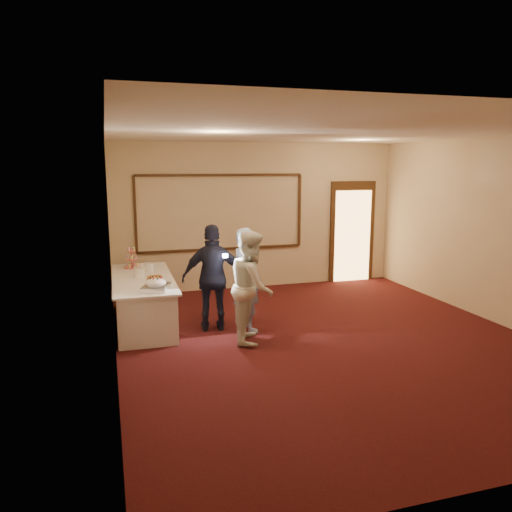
{
  "coord_description": "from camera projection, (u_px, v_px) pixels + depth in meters",
  "views": [
    {
      "loc": [
        -3.02,
        -6.4,
        2.55
      ],
      "look_at": [
        -0.83,
        0.93,
        1.15
      ],
      "focal_mm": 35.0,
      "sensor_mm": 36.0,
      "label": 1
    }
  ],
  "objects": [
    {
      "name": "room_walls",
      "position": [
        331.0,
        203.0,
        6.98
      ],
      "size": [
        6.04,
        7.04,
        3.02
      ],
      "color": "beige",
      "rests_on": "floor"
    },
    {
      "name": "floor",
      "position": [
        328.0,
        341.0,
        7.34
      ],
      "size": [
        7.0,
        7.0,
        0.0
      ],
      "primitive_type": "plane",
      "color": "black",
      "rests_on": "ground"
    },
    {
      "name": "plate_stack_a",
      "position": [
        139.0,
        273.0,
        8.01
      ],
      "size": [
        0.18,
        0.18,
        0.15
      ],
      "color": "white",
      "rests_on": "buffet_table"
    },
    {
      "name": "buffet_table",
      "position": [
        144.0,
        301.0,
        8.06
      ],
      "size": [
        0.99,
        2.46,
        0.77
      ],
      "color": "white",
      "rests_on": "floor"
    },
    {
      "name": "tart",
      "position": [
        155.0,
        278.0,
        7.84
      ],
      "size": [
        0.28,
        0.28,
        0.06
      ],
      "color": "white",
      "rests_on": "buffet_table"
    },
    {
      "name": "camera_flash",
      "position": [
        225.0,
        256.0,
        7.41
      ],
      "size": [
        0.08,
        0.05,
        0.05
      ],
      "primitive_type": "cube",
      "rotation": [
        0.0,
        0.0,
        0.21
      ],
      "color": "white",
      "rests_on": "guest"
    },
    {
      "name": "guest",
      "position": [
        214.0,
        278.0,
        7.7
      ],
      "size": [
        1.02,
        0.55,
        1.66
      ],
      "primitive_type": "imported",
      "rotation": [
        0.0,
        0.0,
        2.99
      ],
      "color": "black",
      "rests_on": "floor"
    },
    {
      "name": "doorway",
      "position": [
        352.0,
        232.0,
        11.01
      ],
      "size": [
        1.05,
        0.07,
        2.2
      ],
      "color": "#34200F",
      "rests_on": "floor"
    },
    {
      "name": "man",
      "position": [
        247.0,
        280.0,
        7.67
      ],
      "size": [
        0.58,
        0.69,
        1.62
      ],
      "primitive_type": "imported",
      "rotation": [
        0.0,
        0.0,
        1.94
      ],
      "color": "#92ADE0",
      "rests_on": "floor"
    },
    {
      "name": "wall_molding",
      "position": [
        221.0,
        212.0,
        10.1
      ],
      "size": [
        3.45,
        0.04,
        1.55
      ],
      "color": "#34200F",
      "rests_on": "room_walls"
    },
    {
      "name": "plate_stack_b",
      "position": [
        149.0,
        267.0,
        8.43
      ],
      "size": [
        0.17,
        0.17,
        0.14
      ],
      "color": "white",
      "rests_on": "buffet_table"
    },
    {
      "name": "woman",
      "position": [
        252.0,
        286.0,
        7.23
      ],
      "size": [
        0.82,
        0.94,
        1.63
      ],
      "primitive_type": "imported",
      "rotation": [
        0.0,
        0.0,
        1.27
      ],
      "color": "silver",
      "rests_on": "floor"
    },
    {
      "name": "pavlova_tray",
      "position": [
        156.0,
        284.0,
        7.2
      ],
      "size": [
        0.47,
        0.56,
        0.18
      ],
      "color": "silver",
      "rests_on": "buffet_table"
    },
    {
      "name": "cupcake_stand",
      "position": [
        132.0,
        260.0,
        8.72
      ],
      "size": [
        0.27,
        0.27,
        0.39
      ],
      "color": "#E25166",
      "rests_on": "buffet_table"
    }
  ]
}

